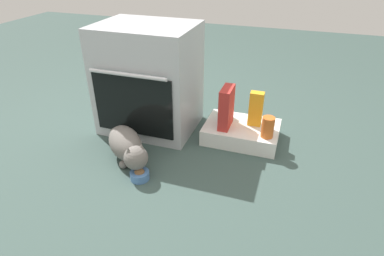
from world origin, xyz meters
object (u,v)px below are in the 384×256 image
soda_can (225,108)px  cat (127,145)px  oven (149,79)px  cereal_box (226,108)px  food_bowl (140,175)px  juice_carton (256,109)px  pantry_cabinet (241,132)px  sauce_jar (268,127)px

soda_can → cat: bearing=-129.5°
oven → cereal_box: bearing=-1.9°
cat → food_bowl: bearing=0.0°
juice_carton → soda_can: (-0.23, 0.06, -0.06)m
oven → food_bowl: (0.20, -0.60, -0.34)m
pantry_cabinet → sauce_jar: sauce_jar is taller
oven → pantry_cabinet: oven is taller
cat → cereal_box: 0.70m
juice_carton → oven: bearing=-175.1°
juice_carton → cat: bearing=-143.5°
oven → soda_can: 0.58m
oven → pantry_cabinet: (0.68, 0.03, -0.32)m
soda_can → oven: bearing=-167.0°
juice_carton → cereal_box: size_ratio=0.86×
oven → sauce_jar: 0.88m
sauce_jar → cereal_box: bearing=169.9°
sauce_jar → soda_can: bearing=149.7°
pantry_cabinet → cereal_box: cereal_box is taller
oven → juice_carton: 0.77m
soda_can → cereal_box: cereal_box is taller
food_bowl → cat: size_ratio=0.21×
oven → soda_can: size_ratio=6.24×
cat → sauce_jar: size_ratio=3.86×
cat → oven: bearing=139.4°
cat → juice_carton: (0.71, 0.52, 0.12)m
food_bowl → soda_can: 0.81m
soda_can → sauce_jar: size_ratio=0.86×
juice_carton → sauce_jar: bearing=-52.8°
pantry_cabinet → cereal_box: bearing=-156.9°
oven → juice_carton: size_ratio=3.12×
cat → sauce_jar: sauce_jar is taller
cat → juice_carton: 0.89m
oven → sauce_jar: size_ratio=5.35×
pantry_cabinet → cereal_box: size_ratio=1.80×
juice_carton → soda_can: juice_carton is taller
cereal_box → food_bowl: bearing=-122.2°
food_bowl → juice_carton: (0.55, 0.67, 0.20)m
food_bowl → sauce_jar: bearing=39.1°
cereal_box → juice_carton: bearing=24.4°
food_bowl → sauce_jar: sauce_jar is taller
pantry_cabinet → oven: bearing=-177.8°
oven → cereal_box: size_ratio=2.68×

